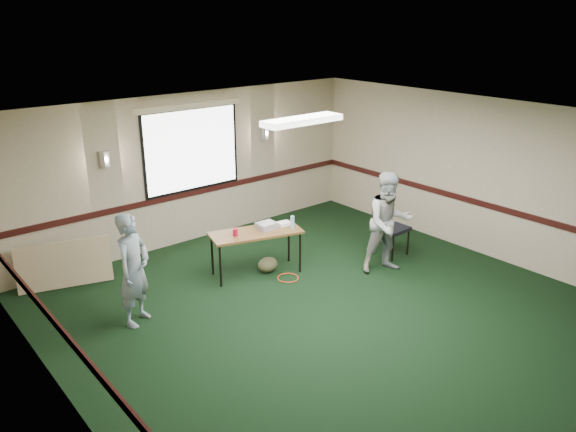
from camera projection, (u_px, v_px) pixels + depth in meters
ground at (349, 324)px, 7.64m from camera, size 8.00×8.00×0.00m
room_shell at (254, 179)px, 8.63m from camera, size 8.00×8.02×8.00m
folding_table at (256, 235)px, 8.89m from camera, size 1.55×0.97×0.72m
projector at (267, 226)px, 8.99m from camera, size 0.31×0.26×0.10m
game_console at (284, 224)px, 9.14m from camera, size 0.22×0.19×0.05m
red_cup at (235, 232)px, 8.69m from camera, size 0.08×0.08×0.12m
water_bottle at (292, 222)px, 8.98m from camera, size 0.06×0.06×0.21m
duffel_bag at (268, 265)px, 9.13m from camera, size 0.36×0.27×0.25m
cable_coil at (288, 278)px, 8.94m from camera, size 0.38×0.38×0.02m
folded_table at (64, 265)px, 8.59m from camera, size 1.38×0.59×0.71m
conference_chair at (388, 221)px, 9.71m from camera, size 0.49×0.52×1.00m
person_left at (134, 269)px, 7.44m from camera, size 0.68×0.62×1.57m
person_right at (389, 223)px, 8.95m from camera, size 0.98×0.89×1.66m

